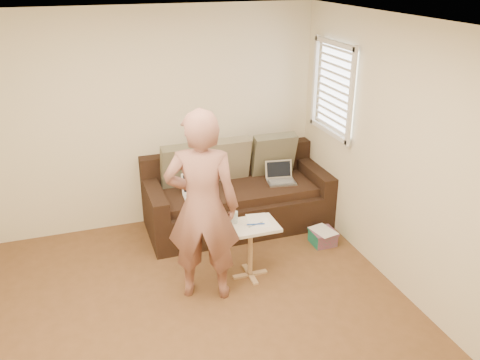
{
  "coord_description": "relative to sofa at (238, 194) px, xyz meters",
  "views": [
    {
      "loc": [
        -0.86,
        -3.45,
        3.03
      ],
      "look_at": [
        0.8,
        1.4,
        0.78
      ],
      "focal_mm": 37.58,
      "sensor_mm": 36.0,
      "label": 1
    }
  ],
  "objects": [
    {
      "name": "wall_right",
      "position": [
        1.1,
        -1.77,
        0.87
      ],
      "size": [
        0.0,
        4.5,
        4.5
      ],
      "primitive_type": "plane",
      "rotation": [
        1.57,
        0.0,
        -1.57
      ],
      "color": "beige",
      "rests_on": "ground"
    },
    {
      "name": "ceiling",
      "position": [
        -0.9,
        -1.77,
        2.18
      ],
      "size": [
        4.5,
        4.5,
        0.0
      ],
      "primitive_type": "plane",
      "rotation": [
        3.14,
        0.0,
        0.0
      ],
      "color": "white",
      "rests_on": "wall_back"
    },
    {
      "name": "pillow_left",
      "position": [
        -0.6,
        0.22,
        0.37
      ],
      "size": [
        0.55,
        0.29,
        0.57
      ],
      "primitive_type": null,
      "rotation": [
        0.28,
        0.0,
        0.0
      ],
      "color": "brown",
      "rests_on": "sofa"
    },
    {
      "name": "sofa",
      "position": [
        0.0,
        0.0,
        0.0
      ],
      "size": [
        2.2,
        0.95,
        0.85
      ],
      "primitive_type": null,
      "color": "black",
      "rests_on": "ground"
    },
    {
      "name": "person",
      "position": [
        -0.75,
        -1.21,
        0.52
      ],
      "size": [
        0.81,
        0.68,
        1.9
      ],
      "primitive_type": "imported",
      "rotation": [
        0.0,
        0.0,
        2.78
      ],
      "color": "#914F51",
      "rests_on": "ground"
    },
    {
      "name": "striped_box",
      "position": [
        0.79,
        -0.75,
        -0.34
      ],
      "size": [
        0.28,
        0.28,
        0.17
      ],
      "primitive_type": null,
      "color": "#BB1C60",
      "rests_on": "ground"
    },
    {
      "name": "paper_on_table",
      "position": [
        -0.13,
        -1.02,
        0.18
      ],
      "size": [
        0.25,
        0.33,
        0.0
      ],
      "primitive_type": null,
      "rotation": [
        0.0,
        0.0,
        -0.14
      ],
      "color": "white",
      "rests_on": "side_table"
    },
    {
      "name": "scissors",
      "position": [
        -0.18,
        -1.1,
        0.18
      ],
      "size": [
        0.2,
        0.16,
        0.02
      ],
      "primitive_type": null,
      "rotation": [
        0.0,
        0.0,
        0.35
      ],
      "color": "silver",
      "rests_on": "side_table"
    },
    {
      "name": "pillow_mid",
      "position": [
        -0.05,
        0.25,
        0.37
      ],
      "size": [
        0.55,
        0.27,
        0.57
      ],
      "primitive_type": null,
      "rotation": [
        0.24,
        0.0,
        0.0
      ],
      "color": "#757154",
      "rests_on": "sofa"
    },
    {
      "name": "side_table",
      "position": [
        -0.23,
        -1.08,
        -0.12
      ],
      "size": [
        0.55,
        0.38,
        0.6
      ],
      "primitive_type": null,
      "color": "silver",
      "rests_on": "ground"
    },
    {
      "name": "wall_back",
      "position": [
        -0.9,
        0.48,
        0.87
      ],
      "size": [
        4.0,
        0.0,
        4.0
      ],
      "primitive_type": "plane",
      "rotation": [
        1.57,
        0.0,
        0.0
      ],
      "color": "beige",
      "rests_on": "ground"
    },
    {
      "name": "laptop_white",
      "position": [
        -0.51,
        -0.14,
        0.1
      ],
      "size": [
        0.38,
        0.28,
        0.26
      ],
      "primitive_type": null,
      "rotation": [
        0.0,
        0.0,
        -0.06
      ],
      "color": "white",
      "rests_on": "sofa"
    },
    {
      "name": "drinking_glass",
      "position": [
        -0.37,
        -0.98,
        0.24
      ],
      "size": [
        0.07,
        0.07,
        0.12
      ],
      "primitive_type": null,
      "color": "silver",
      "rests_on": "side_table"
    },
    {
      "name": "floor",
      "position": [
        -0.9,
        -1.77,
        -0.42
      ],
      "size": [
        4.5,
        4.5,
        0.0
      ],
      "primitive_type": "plane",
      "color": "brown",
      "rests_on": "ground"
    },
    {
      "name": "window_blinds",
      "position": [
        1.05,
        -0.27,
        1.28
      ],
      "size": [
        0.12,
        0.88,
        1.08
      ],
      "primitive_type": null,
      "color": "white",
      "rests_on": "wall_right"
    },
    {
      "name": "pillow_right",
      "position": [
        0.55,
        0.22,
        0.37
      ],
      "size": [
        0.55,
        0.28,
        0.57
      ],
      "primitive_type": null,
      "rotation": [
        0.26,
        0.0,
        0.0
      ],
      "color": "brown",
      "rests_on": "sofa"
    },
    {
      "name": "laptop_silver",
      "position": [
        0.55,
        -0.06,
        0.1
      ],
      "size": [
        0.37,
        0.29,
        0.23
      ],
      "primitive_type": null,
      "rotation": [
        0.0,
        0.0,
        -0.15
      ],
      "color": "#B7BABC",
      "rests_on": "sofa"
    }
  ]
}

